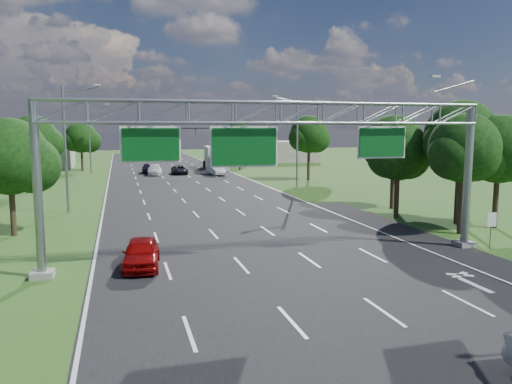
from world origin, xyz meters
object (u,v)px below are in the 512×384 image
object	(u,v)px
sign_gantry	(280,125)
traffic_signal	(218,137)
box_truck	(216,158)
regulatory_sign	(491,223)
red_coupe	(141,253)

from	to	relation	value
sign_gantry	traffic_signal	size ratio (longest dim) A/B	1.92
box_truck	regulatory_sign	bearing A→B (deg)	-81.17
red_coupe	box_truck	bearing A→B (deg)	81.32
regulatory_sign	traffic_signal	size ratio (longest dim) A/B	0.17
sign_gantry	regulatory_sign	bearing A→B (deg)	-4.83
regulatory_sign	sign_gantry	bearing A→B (deg)	175.17
sign_gantry	traffic_signal	distance (m)	53.51
traffic_signal	red_coupe	size ratio (longest dim) A/B	2.89
traffic_signal	red_coupe	bearing A→B (deg)	-104.98
traffic_signal	box_truck	size ratio (longest dim) A/B	1.26
traffic_signal	box_truck	distance (m)	4.84
sign_gantry	red_coupe	xyz separation A→B (m)	(-6.90, 0.50, -6.17)
traffic_signal	red_coupe	world-z (taller)	traffic_signal
sign_gantry	red_coupe	world-z (taller)	sign_gantry
traffic_signal	box_truck	world-z (taller)	traffic_signal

